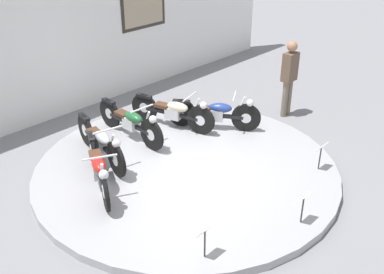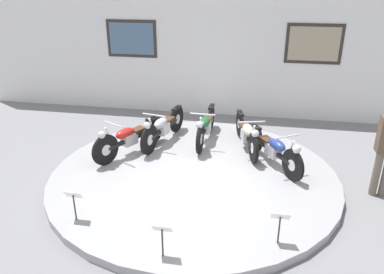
{
  "view_description": "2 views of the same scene",
  "coord_description": "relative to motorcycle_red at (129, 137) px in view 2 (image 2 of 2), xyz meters",
  "views": [
    {
      "loc": [
        -4.99,
        -4.82,
        4.39
      ],
      "look_at": [
        0.24,
        0.08,
        0.59
      ],
      "focal_mm": 42.0,
      "sensor_mm": 36.0,
      "label": 1
    },
    {
      "loc": [
        1.1,
        -6.22,
        3.59
      ],
      "look_at": [
        -0.06,
        0.14,
        0.81
      ],
      "focal_mm": 35.0,
      "sensor_mm": 36.0,
      "label": 2
    }
  ],
  "objects": [
    {
      "name": "ground_plane",
      "position": [
        1.47,
        -0.57,
        -0.52
      ],
      "size": [
        60.0,
        60.0,
        0.0
      ],
      "primitive_type": "plane",
      "color": "slate"
    },
    {
      "name": "info_placard_front_centre",
      "position": [
        1.47,
        -2.94,
        -0.01
      ],
      "size": [
        0.26,
        0.11,
        0.51
      ],
      "color": "#333338",
      "rests_on": "display_platform"
    },
    {
      "name": "motorcycle_silver",
      "position": [
        0.55,
        0.68,
        0.01
      ],
      "size": [
        0.6,
        1.96,
        0.8
      ],
      "color": "black",
      "rests_on": "display_platform"
    },
    {
      "name": "display_platform",
      "position": [
        1.47,
        -0.57,
        -0.45
      ],
      "size": [
        5.43,
        5.43,
        0.14
      ],
      "primitive_type": "cylinder",
      "color": "#99999E",
      "rests_on": "ground_plane"
    },
    {
      "name": "info_placard_front_left",
      "position": [
        -0.05,
        -2.38,
        -0.01
      ],
      "size": [
        0.26,
        0.11,
        0.51
      ],
      "color": "#333338",
      "rests_on": "display_platform"
    },
    {
      "name": "info_placard_front_right",
      "position": [
        3.0,
        -2.38,
        -0.01
      ],
      "size": [
        0.26,
        0.11,
        0.51
      ],
      "color": "#333338",
      "rests_on": "display_platform"
    },
    {
      "name": "motorcycle_green",
      "position": [
        1.47,
        0.94,
        0.0
      ],
      "size": [
        0.54,
        1.99,
        0.79
      ],
      "color": "black",
      "rests_on": "display_platform"
    },
    {
      "name": "motorcycle_red",
      "position": [
        0.0,
        0.0,
        0.0
      ],
      "size": [
        0.97,
        1.78,
        0.79
      ],
      "color": "black",
      "rests_on": "display_platform"
    },
    {
      "name": "motorcycle_cream",
      "position": [
        2.4,
        0.68,
        -0.01
      ],
      "size": [
        0.66,
        1.91,
        0.78
      ],
      "color": "black",
      "rests_on": "display_platform"
    },
    {
      "name": "motorcycle_blue",
      "position": [
        2.95,
        0.0,
        -0.01
      ],
      "size": [
        1.09,
        1.68,
        0.78
      ],
      "color": "black",
      "rests_on": "display_platform"
    },
    {
      "name": "back_wall",
      "position": [
        1.47,
        3.28,
        1.33
      ],
      "size": [
        14.0,
        0.22,
        3.7
      ],
      "color": "white",
      "rests_on": "ground_plane"
    }
  ]
}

